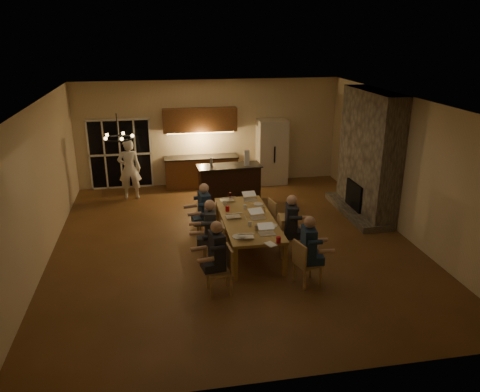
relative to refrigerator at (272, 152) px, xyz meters
The scene contains 44 objects.
floor 4.67m from the refrigerator, 114.60° to the right, with size 9.00×9.00×0.00m, color brown.
back_wall 2.03m from the refrigerator, 168.98° to the left, with size 8.00×0.04×3.20m, color beige.
left_wall 7.25m from the refrigerator, 144.97° to the right, with size 0.04×9.00×3.20m, color beige.
right_wall 4.70m from the refrigerator, 62.94° to the right, with size 0.04×9.00×3.20m, color beige.
ceiling 5.08m from the refrigerator, 114.60° to the right, with size 8.00×9.00×0.04m, color white.
french_doors 4.61m from the refrigerator, behind, with size 1.86×0.08×2.10m, color black.
fireplace 3.51m from the refrigerator, 58.61° to the right, with size 0.58×2.50×3.20m, color #706758.
kitchenette 2.21m from the refrigerator, behind, with size 2.24×0.68×2.40m, color brown, non-canonical shape.
refrigerator is the anchor object (origin of this frame).
dining_table 4.87m from the refrigerator, 110.11° to the right, with size 1.10×2.72×0.75m, color #9D753F.
bar_island 2.27m from the refrigerator, 135.69° to the right, with size 1.75×0.68×1.08m, color black.
chair_left_near 6.72m from the refrigerator, 112.13° to the right, with size 0.44×0.44×0.89m, color tan, non-canonical shape.
chair_left_mid 5.71m from the refrigerator, 116.00° to the right, with size 0.44×0.44×0.89m, color tan, non-canonical shape.
chair_left_far 4.64m from the refrigerator, 122.64° to the right, with size 0.44×0.44×0.89m, color tan, non-canonical shape.
chair_right_near 6.28m from the refrigerator, 97.57° to the right, with size 0.44×0.44×0.89m, color tan, non-canonical shape.
chair_right_mid 5.06m from the refrigerator, 99.53° to the right, with size 0.44×0.44×0.89m, color tan, non-canonical shape.
chair_right_far 4.05m from the refrigerator, 101.08° to the right, with size 0.44×0.44×0.89m, color tan, non-canonical shape.
person_left_near 6.62m from the refrigerator, 112.60° to the right, with size 0.60×0.60×1.38m, color #262731, non-canonical shape.
person_right_near 6.24m from the refrigerator, 97.62° to the right, with size 0.60×0.60×1.38m, color #1E2F4C, non-canonical shape.
person_left_mid 5.61m from the refrigerator, 116.86° to the right, with size 0.60×0.60×1.38m, color #3D4248, non-canonical shape.
person_right_mid 5.08m from the refrigerator, 99.31° to the right, with size 0.60×0.60×1.38m, color #262731, non-canonical shape.
person_left_far 4.67m from the refrigerator, 122.88° to the right, with size 0.60×0.60×1.38m, color #1E2F4C, non-canonical shape.
standing_person 4.36m from the refrigerator, behind, with size 0.64×0.42×1.74m, color white.
chandelier 6.90m from the refrigerator, 128.73° to the right, with size 0.54×0.54×0.03m, color black.
laptop_a 5.83m from the refrigerator, 108.98° to the right, with size 0.32×0.28×0.23m, color silver, non-canonical shape.
laptop_b 5.63m from the refrigerator, 104.88° to the right, with size 0.32×0.28×0.23m, color silver, non-canonical shape.
laptop_c 4.85m from the refrigerator, 113.89° to the right, with size 0.32×0.28×0.23m, color silver, non-canonical shape.
laptop_d 4.82m from the refrigerator, 107.49° to the right, with size 0.32×0.28×0.23m, color silver, non-canonical shape.
laptop_e 3.91m from the refrigerator, 119.73° to the right, with size 0.32×0.28×0.23m, color silver, non-canonical shape.
laptop_f 3.74m from the refrigerator, 111.79° to the right, with size 0.32×0.28×0.23m, color silver, non-canonical shape.
mug_front 5.28m from the refrigerator, 108.85° to the right, with size 0.08×0.08×0.10m, color silver.
mug_mid 4.33m from the refrigerator, 112.00° to the right, with size 0.08×0.08×0.10m, color silver.
mug_back 4.20m from the refrigerator, 118.97° to the right, with size 0.08×0.08×0.10m, color silver.
redcup_near 6.02m from the refrigerator, 102.70° to the right, with size 0.09×0.09×0.12m, color red.
redcup_mid 4.56m from the refrigerator, 116.48° to the right, with size 0.09×0.09×0.12m, color red.
can_silver 5.49m from the refrigerator, 107.18° to the right, with size 0.07×0.07×0.12m, color #B2B2B7.
can_cola 3.68m from the refrigerator, 119.87° to the right, with size 0.07×0.07×0.12m, color #3F0F0C.
can_right 4.46m from the refrigerator, 106.18° to the right, with size 0.06×0.06×0.12m, color #B2B2B7.
plate_near 5.24m from the refrigerator, 103.87° to the right, with size 0.24×0.24×0.02m, color silver.
plate_left 5.85m from the refrigerator, 110.20° to the right, with size 0.27×0.27×0.02m, color silver.
plate_far 4.00m from the refrigerator, 108.37° to the right, with size 0.22×0.22×0.02m, color silver.
notepad 6.11m from the refrigerator, 104.12° to the right, with size 0.16×0.23×0.01m, color white.
bar_bottle 2.57m from the refrigerator, 143.99° to the right, with size 0.08×0.08×0.24m, color #99999E.
bar_blender 1.97m from the refrigerator, 124.60° to the right, with size 0.13×0.13×0.41m, color silver.
Camera 1 is at (-1.59, -9.57, 4.61)m, focal length 35.00 mm.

